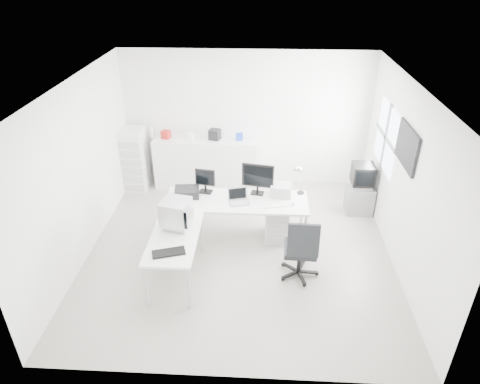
# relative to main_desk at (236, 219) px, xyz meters

# --- Properties ---
(floor) EXTENTS (5.00, 5.00, 0.01)m
(floor) POSITION_rel_main_desk_xyz_m (0.07, -0.36, -0.38)
(floor) COLOR beige
(floor) RESTS_ON ground
(ceiling) EXTENTS (5.00, 5.00, 0.01)m
(ceiling) POSITION_rel_main_desk_xyz_m (0.07, -0.36, 2.42)
(ceiling) COLOR white
(ceiling) RESTS_ON back_wall
(back_wall) EXTENTS (5.00, 0.02, 2.80)m
(back_wall) POSITION_rel_main_desk_xyz_m (0.07, 2.14, 1.02)
(back_wall) COLOR white
(back_wall) RESTS_ON floor
(left_wall) EXTENTS (0.02, 5.00, 2.80)m
(left_wall) POSITION_rel_main_desk_xyz_m (-2.43, -0.36, 1.02)
(left_wall) COLOR white
(left_wall) RESTS_ON floor
(right_wall) EXTENTS (0.02, 5.00, 2.80)m
(right_wall) POSITION_rel_main_desk_xyz_m (2.57, -0.36, 1.02)
(right_wall) COLOR white
(right_wall) RESTS_ON floor
(window) EXTENTS (0.02, 1.20, 1.10)m
(window) POSITION_rel_main_desk_xyz_m (2.55, 0.84, 1.23)
(window) COLOR white
(window) RESTS_ON right_wall
(wall_picture) EXTENTS (0.04, 0.90, 0.60)m
(wall_picture) POSITION_rel_main_desk_xyz_m (2.54, -0.26, 1.52)
(wall_picture) COLOR black
(wall_picture) RESTS_ON right_wall
(main_desk) EXTENTS (2.40, 0.80, 0.75)m
(main_desk) POSITION_rel_main_desk_xyz_m (0.00, 0.00, 0.00)
(main_desk) COLOR silver
(main_desk) RESTS_ON floor
(side_desk) EXTENTS (0.70, 1.40, 0.75)m
(side_desk) POSITION_rel_main_desk_xyz_m (-0.85, -1.10, 0.00)
(side_desk) COLOR silver
(side_desk) RESTS_ON floor
(drawer_pedestal) EXTENTS (0.40, 0.50, 0.60)m
(drawer_pedestal) POSITION_rel_main_desk_xyz_m (0.70, 0.05, -0.08)
(drawer_pedestal) COLOR silver
(drawer_pedestal) RESTS_ON floor
(inkjet_printer) EXTENTS (0.44, 0.36, 0.15)m
(inkjet_printer) POSITION_rel_main_desk_xyz_m (-0.85, 0.10, 0.45)
(inkjet_printer) COLOR black
(inkjet_printer) RESTS_ON main_desk
(lcd_monitor_small) EXTENTS (0.37, 0.25, 0.43)m
(lcd_monitor_small) POSITION_rel_main_desk_xyz_m (-0.55, 0.25, 0.59)
(lcd_monitor_small) COLOR black
(lcd_monitor_small) RESTS_ON main_desk
(lcd_monitor_large) EXTENTS (0.58, 0.31, 0.57)m
(lcd_monitor_large) POSITION_rel_main_desk_xyz_m (0.35, 0.25, 0.66)
(lcd_monitor_large) COLOR black
(lcd_monitor_large) RESTS_ON main_desk
(laptop) EXTENTS (0.40, 0.41, 0.22)m
(laptop) POSITION_rel_main_desk_xyz_m (0.05, -0.10, 0.48)
(laptop) COLOR #B7B7BA
(laptop) RESTS_ON main_desk
(white_keyboard) EXTENTS (0.39, 0.20, 0.02)m
(white_keyboard) POSITION_rel_main_desk_xyz_m (0.65, -0.15, 0.38)
(white_keyboard) COLOR silver
(white_keyboard) RESTS_ON main_desk
(white_mouse) EXTENTS (0.07, 0.07, 0.07)m
(white_mouse) POSITION_rel_main_desk_xyz_m (0.95, -0.10, 0.41)
(white_mouse) COLOR silver
(white_mouse) RESTS_ON main_desk
(laser_printer) EXTENTS (0.37, 0.33, 0.20)m
(laser_printer) POSITION_rel_main_desk_xyz_m (0.75, 0.22, 0.47)
(laser_printer) COLOR #ADADAD
(laser_printer) RESTS_ON main_desk
(desk_lamp) EXTENTS (0.18, 0.18, 0.49)m
(desk_lamp) POSITION_rel_main_desk_xyz_m (1.10, 0.30, 0.62)
(desk_lamp) COLOR silver
(desk_lamp) RESTS_ON main_desk
(crt_monitor) EXTENTS (0.45, 0.45, 0.44)m
(crt_monitor) POSITION_rel_main_desk_xyz_m (-0.85, -0.85, 0.60)
(crt_monitor) COLOR #B7B7BA
(crt_monitor) RESTS_ON side_desk
(black_keyboard) EXTENTS (0.49, 0.31, 0.03)m
(black_keyboard) POSITION_rel_main_desk_xyz_m (-0.85, -1.50, 0.39)
(black_keyboard) COLOR black
(black_keyboard) RESTS_ON side_desk
(office_chair) EXTENTS (0.65, 0.65, 1.08)m
(office_chair) POSITION_rel_main_desk_xyz_m (1.02, -0.95, 0.17)
(office_chair) COLOR #222426
(office_chair) RESTS_ON floor
(tv_cabinet) EXTENTS (0.50, 0.41, 0.54)m
(tv_cabinet) POSITION_rel_main_desk_xyz_m (2.29, 0.96, -0.10)
(tv_cabinet) COLOR slate
(tv_cabinet) RESTS_ON floor
(crt_tv) EXTENTS (0.50, 0.48, 0.45)m
(crt_tv) POSITION_rel_main_desk_xyz_m (2.29, 0.96, 0.39)
(crt_tv) COLOR black
(crt_tv) RESTS_ON tv_cabinet
(sideboard) EXTENTS (2.13, 0.53, 1.06)m
(sideboard) POSITION_rel_main_desk_xyz_m (-0.75, 1.88, 0.16)
(sideboard) COLOR silver
(sideboard) RESTS_ON floor
(clutter_box_a) EXTENTS (0.20, 0.19, 0.16)m
(clutter_box_a) POSITION_rel_main_desk_xyz_m (-1.55, 1.88, 0.77)
(clutter_box_a) COLOR #B41D19
(clutter_box_a) RESTS_ON sideboard
(clutter_box_b) EXTENTS (0.16, 0.15, 0.13)m
(clutter_box_b) POSITION_rel_main_desk_xyz_m (-1.05, 1.88, 0.75)
(clutter_box_b) COLOR silver
(clutter_box_b) RESTS_ON sideboard
(clutter_box_c) EXTENTS (0.26, 0.24, 0.21)m
(clutter_box_c) POSITION_rel_main_desk_xyz_m (-0.55, 1.88, 0.79)
(clutter_box_c) COLOR black
(clutter_box_c) RESTS_ON sideboard
(clutter_box_d) EXTENTS (0.15, 0.13, 0.14)m
(clutter_box_d) POSITION_rel_main_desk_xyz_m (-0.05, 1.88, 0.76)
(clutter_box_d) COLOR #193BB5
(clutter_box_d) RESTS_ON sideboard
(clutter_bottle) EXTENTS (0.07, 0.07, 0.22)m
(clutter_bottle) POSITION_rel_main_desk_xyz_m (-1.85, 1.92, 0.80)
(clutter_bottle) COLOR silver
(clutter_bottle) RESTS_ON sideboard
(filing_cabinet) EXTENTS (0.46, 0.54, 1.30)m
(filing_cabinet) POSITION_rel_main_desk_xyz_m (-2.21, 1.71, 0.28)
(filing_cabinet) COLOR silver
(filing_cabinet) RESTS_ON floor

